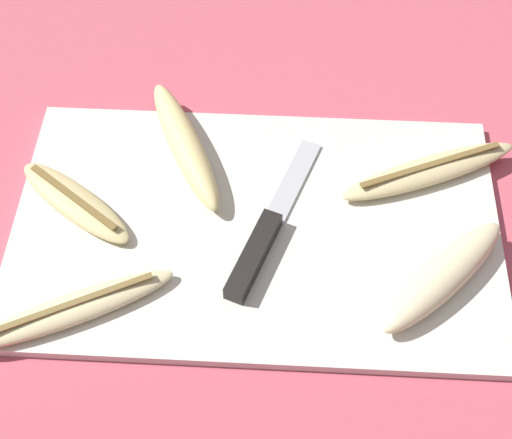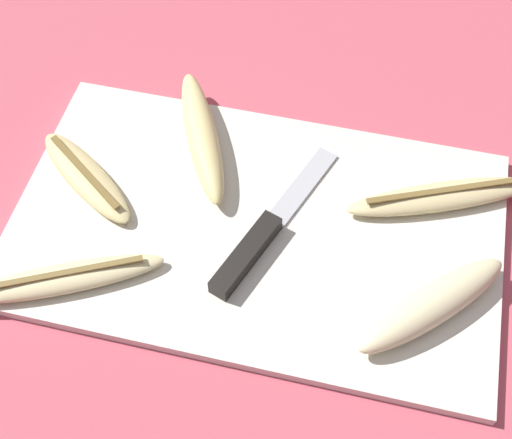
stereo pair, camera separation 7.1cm
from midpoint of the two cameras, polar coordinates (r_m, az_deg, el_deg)
name	(u,v)px [view 1 (the left image)]	position (r m, az deg, el deg)	size (l,w,h in m)	color
ground_plane	(256,231)	(0.73, -2.78, -1.17)	(4.00, 4.00, 0.00)	#C65160
cutting_board	(256,228)	(0.73, -2.80, -0.91)	(0.49, 0.30, 0.01)	silver
knife	(261,242)	(0.70, -2.50, -2.03)	(0.09, 0.21, 0.02)	black
banana_cream_curved	(443,276)	(0.69, 11.93, -4.65)	(0.15, 0.15, 0.03)	beige
banana_soft_right	(73,309)	(0.69, -17.31, -7.06)	(0.19, 0.12, 0.02)	beige
banana_spotted_left	(75,202)	(0.76, -16.91, 1.16)	(0.14, 0.12, 0.02)	#DBC684
banana_mellow_near	(429,171)	(0.76, 11.10, 3.66)	(0.20, 0.11, 0.02)	beige
banana_golden_short	(185,144)	(0.77, -8.37, 5.81)	(0.11, 0.18, 0.03)	#EDD689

